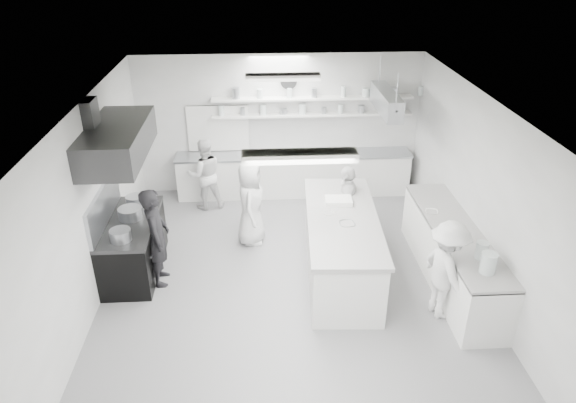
{
  "coord_description": "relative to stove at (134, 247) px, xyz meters",
  "views": [
    {
      "loc": [
        -0.46,
        -7.22,
        5.17
      ],
      "look_at": [
        0.01,
        0.6,
        1.13
      ],
      "focal_mm": 32.67,
      "sensor_mm": 36.0,
      "label": 1
    }
  ],
  "objects": [
    {
      "name": "stove",
      "position": [
        0.0,
        0.0,
        0.0
      ],
      "size": [
        0.8,
        1.8,
        0.9
      ],
      "primitive_type": "cube",
      "color": "black",
      "rests_on": "floor"
    },
    {
      "name": "cook_back",
      "position": [
        1.03,
        2.27,
        0.31
      ],
      "size": [
        0.85,
        0.73,
        1.51
      ],
      "primitive_type": "imported",
      "rotation": [
        0.0,
        0.0,
        -2.9
      ],
      "color": "silver",
      "rests_on": "floor"
    },
    {
      "name": "shelf_upper",
      "position": [
        3.3,
        2.97,
        1.65
      ],
      "size": [
        4.2,
        0.26,
        0.04
      ],
      "primitive_type": "cube",
      "color": "white",
      "rests_on": "wall_back"
    },
    {
      "name": "cook_stove",
      "position": [
        0.48,
        -0.34,
        0.39
      ],
      "size": [
        0.46,
        0.65,
        1.68
      ],
      "primitive_type": "imported",
      "rotation": [
        0.0,
        0.0,
        1.67
      ],
      "color": "black",
      "rests_on": "floor"
    },
    {
      "name": "back_counter",
      "position": [
        2.9,
        2.8,
        0.01
      ],
      "size": [
        5.0,
        0.6,
        0.92
      ],
      "primitive_type": "cube",
      "color": "white",
      "rests_on": "floor"
    },
    {
      "name": "bowl_island_b",
      "position": [
        3.25,
        -0.18,
        0.63
      ],
      "size": [
        0.21,
        0.21,
        0.06
      ],
      "primitive_type": "imported",
      "rotation": [
        0.0,
        0.0,
        0.19
      ],
      "color": "white",
      "rests_on": "prep_island"
    },
    {
      "name": "stove_pot",
      "position": [
        0.0,
        0.1,
        0.57
      ],
      "size": [
        0.38,
        0.38,
        0.23
      ],
      "primitive_type": "cylinder",
      "color": "#A3A7AD",
      "rests_on": "stove"
    },
    {
      "name": "pass_through_window",
      "position": [
        1.3,
        3.08,
        1.0
      ],
      "size": [
        1.3,
        0.04,
        1.0
      ],
      "primitive_type": "cube",
      "color": "black",
      "rests_on": "wall_back"
    },
    {
      "name": "right_counter",
      "position": [
        5.25,
        -0.6,
        0.02
      ],
      "size": [
        0.74,
        3.3,
        0.94
      ],
      "primitive_type": "cube",
      "color": "white",
      "rests_on": "floor"
    },
    {
      "name": "wall_clock",
      "position": [
        2.8,
        3.06,
        2.0
      ],
      "size": [
        0.32,
        0.05,
        0.32
      ],
      "primitive_type": "cylinder",
      "rotation": [
        1.57,
        0.0,
        0.0
      ],
      "color": "white",
      "rests_on": "wall_back"
    },
    {
      "name": "light_fixture_rear",
      "position": [
        2.6,
        1.4,
        2.49
      ],
      "size": [
        1.3,
        0.25,
        0.1
      ],
      "primitive_type": "cube",
      "color": "white",
      "rests_on": "ceiling"
    },
    {
      "name": "bowl_island_a",
      "position": [
        3.5,
        -0.53,
        0.63
      ],
      "size": [
        0.26,
        0.26,
        0.06
      ],
      "primitive_type": "imported",
      "rotation": [
        0.0,
        0.0,
        0.07
      ],
      "color": "#A3A7AD",
      "rests_on": "prep_island"
    },
    {
      "name": "wall_left",
      "position": [
        -0.4,
        -0.4,
        1.05
      ],
      "size": [
        0.04,
        7.0,
        3.0
      ],
      "primitive_type": "cube",
      "color": "silver",
      "rests_on": "floor"
    },
    {
      "name": "prep_island",
      "position": [
        3.47,
        -0.32,
        0.07
      ],
      "size": [
        1.22,
        2.9,
        1.05
      ],
      "primitive_type": "cube",
      "rotation": [
        0.0,
        0.0,
        -0.06
      ],
      "color": "white",
      "rests_on": "floor"
    },
    {
      "name": "cook_island_left",
      "position": [
        1.97,
        0.83,
        0.35
      ],
      "size": [
        0.58,
        0.82,
        1.59
      ],
      "primitive_type": "imported",
      "rotation": [
        0.0,
        0.0,
        1.48
      ],
      "color": "silver",
      "rests_on": "floor"
    },
    {
      "name": "exhaust_hood",
      "position": [
        0.0,
        -0.0,
        1.9
      ],
      "size": [
        0.85,
        2.0,
        0.5
      ],
      "primitive_type": "cube",
      "color": "#2F2F30",
      "rests_on": "wall_left"
    },
    {
      "name": "cook_right",
      "position": [
        4.82,
        -1.45,
        0.34
      ],
      "size": [
        0.78,
        1.12,
        1.57
      ],
      "primitive_type": "imported",
      "rotation": [
        0.0,
        0.0,
        1.78
      ],
      "color": "silver",
      "rests_on": "floor"
    },
    {
      "name": "wall_back",
      "position": [
        2.6,
        3.1,
        1.05
      ],
      "size": [
        6.0,
        0.04,
        3.0
      ],
      "primitive_type": "cube",
      "color": "silver",
      "rests_on": "floor"
    },
    {
      "name": "wall_right",
      "position": [
        5.6,
        -0.4,
        1.05
      ],
      "size": [
        0.04,
        7.0,
        3.0
      ],
      "primitive_type": "cube",
      "color": "silver",
      "rests_on": "floor"
    },
    {
      "name": "cook_island_right",
      "position": [
        3.7,
        0.64,
        0.33
      ],
      "size": [
        0.57,
        0.97,
        1.56
      ],
      "primitive_type": "imported",
      "rotation": [
        0.0,
        0.0,
        -1.78
      ],
      "color": "silver",
      "rests_on": "floor"
    },
    {
      "name": "ceiling",
      "position": [
        2.6,
        -0.4,
        2.56
      ],
      "size": [
        6.0,
        7.0,
        0.02
      ],
      "primitive_type": "cube",
      "color": "white",
      "rests_on": "wall_back"
    },
    {
      "name": "wall_front",
      "position": [
        2.6,
        -3.9,
        1.05
      ],
      "size": [
        6.0,
        0.04,
        3.0
      ],
      "primitive_type": "cube",
      "color": "silver",
      "rests_on": "floor"
    },
    {
      "name": "light_fixture_front",
      "position": [
        2.6,
        -2.2,
        2.49
      ],
      "size": [
        1.3,
        0.25,
        0.1
      ],
      "primitive_type": "cube",
      "color": "white",
      "rests_on": "ceiling"
    },
    {
      "name": "shelf_lower",
      "position": [
        3.3,
        2.97,
        1.3
      ],
      "size": [
        4.2,
        0.26,
        0.04
      ],
      "primitive_type": "cube",
      "color": "white",
      "rests_on": "wall_back"
    },
    {
      "name": "floor",
      "position": [
        2.6,
        -0.4,
        -0.46
      ],
      "size": [
        6.0,
        7.0,
        0.02
      ],
      "primitive_type": "cube",
      "color": "#9E9DA0",
      "rests_on": "ground"
    },
    {
      "name": "pot_rack",
      "position": [
        4.6,
        2.0,
        1.85
      ],
      "size": [
        0.3,
        1.6,
        0.4
      ],
      "primitive_type": "cube",
      "color": "#A3A7AD",
      "rests_on": "ceiling"
    },
    {
      "name": "bowl_right",
      "position": [
        5.03,
        -0.02,
        0.52
      ],
      "size": [
        0.26,
        0.26,
        0.05
      ],
      "primitive_type": "imported",
      "rotation": [
        0.0,
        0.0,
        -0.24
      ],
      "color": "white",
      "rests_on": "right_counter"
    }
  ]
}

